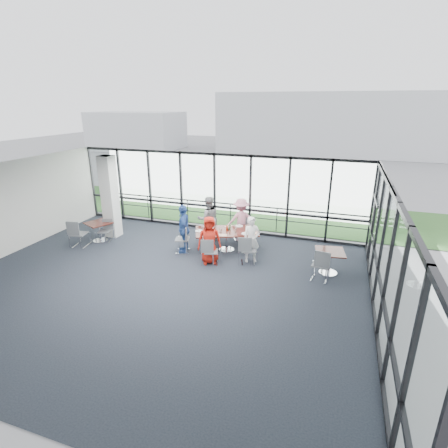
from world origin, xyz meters
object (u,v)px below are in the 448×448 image
(diner_far_right, at_px, (241,220))
(chair_spare_r, at_px, (321,265))
(side_table_right, at_px, (330,255))
(diner_near_right, at_px, (252,240))
(side_table_left, at_px, (99,225))
(chair_spare_la, at_px, (79,234))
(chair_main_end, at_px, (182,239))
(main_table, at_px, (227,233))
(diner_near_left, at_px, (209,240))
(chair_spare_lb, at_px, (104,231))
(chair_main_fr, at_px, (239,228))
(chair_main_nr, at_px, (248,250))
(chair_main_nl, at_px, (211,252))
(structural_column, at_px, (110,197))
(diner_far_left, at_px, (208,219))
(diner_end, at_px, (184,229))
(chair_main_fl, at_px, (208,230))

(diner_far_right, height_order, chair_spare_r, diner_far_right)
(side_table_right, height_order, diner_near_right, diner_near_right)
(side_table_left, xyz_separation_m, chair_spare_la, (-0.34, -0.71, -0.13))
(diner_near_right, distance_m, chair_main_end, 2.54)
(main_table, xyz_separation_m, diner_near_left, (-0.21, -1.17, 0.16))
(chair_spare_lb, bearing_deg, chair_main_fr, -177.17)
(chair_spare_la, bearing_deg, chair_main_nr, -6.37)
(chair_main_nl, xyz_separation_m, chair_spare_lb, (-4.56, 0.52, -0.02))
(chair_main_nr, height_order, chair_main_end, chair_main_end)
(diner_far_right, height_order, chair_spare_la, diner_far_right)
(main_table, height_order, diner_far_right, diner_far_right)
(chair_main_end, bearing_deg, chair_main_fr, 122.38)
(chair_main_end, distance_m, chair_spare_lb, 3.24)
(chair_main_nr, bearing_deg, chair_spare_r, -27.65)
(structural_column, bearing_deg, side_table_right, -4.24)
(side_table_right, bearing_deg, diner_near_right, 178.53)
(diner_far_left, xyz_separation_m, chair_main_nr, (1.99, -1.49, -0.40))
(chair_main_fr, xyz_separation_m, chair_main_end, (-1.56, -1.87, 0.03))
(chair_main_nl, bearing_deg, chair_main_end, 136.80)
(main_table, height_order, chair_main_fr, chair_main_fr)
(chair_main_nr, xyz_separation_m, chair_spare_lb, (-5.71, 0.06, -0.05))
(diner_near_left, xyz_separation_m, diner_end, (-1.17, 0.54, 0.07))
(diner_far_left, height_order, chair_main_fr, diner_far_left)
(chair_main_end, xyz_separation_m, chair_spare_la, (-3.81, -0.78, 0.01))
(side_table_right, bearing_deg, diner_end, 179.22)
(chair_main_nl, bearing_deg, chair_main_fr, 65.59)
(chair_main_fl, distance_m, chair_spare_la, 4.77)
(chair_main_fl, bearing_deg, diner_far_right, 165.13)
(side_table_right, relative_size, chair_main_fr, 1.07)
(chair_spare_lb, distance_m, chair_spare_r, 8.07)
(diner_end, bearing_deg, side_table_right, 68.34)
(side_table_left, bearing_deg, chair_main_end, 1.11)
(chair_spare_la, bearing_deg, diner_far_left, 14.22)
(side_table_left, relative_size, diner_far_left, 0.64)
(structural_column, relative_size, diner_far_right, 1.91)
(diner_near_left, xyz_separation_m, chair_main_nr, (1.23, 0.37, -0.33))
(diner_near_right, xyz_separation_m, diner_far_left, (-2.05, 1.32, 0.09))
(structural_column, bearing_deg, diner_far_right, 12.86)
(main_table, height_order, diner_near_right, diner_near_right)
(diner_end, xyz_separation_m, chair_main_fl, (0.39, 1.31, -0.46))
(structural_column, bearing_deg, chair_main_nl, -14.32)
(chair_main_fl, bearing_deg, structural_column, -20.62)
(main_table, height_order, chair_main_end, chair_main_end)
(diner_near_left, relative_size, chair_main_fl, 1.92)
(main_table, height_order, chair_main_nr, chair_main_nr)
(chair_main_fl, xyz_separation_m, chair_spare_lb, (-3.70, -1.43, 0.01))
(structural_column, height_order, chair_spare_lb, structural_column)
(main_table, height_order, diner_end, diner_end)
(chair_main_nr, bearing_deg, diner_far_left, 125.71)
(structural_column, bearing_deg, diner_far_left, 11.40)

